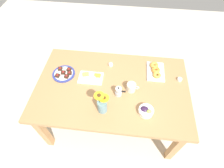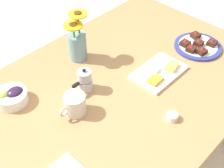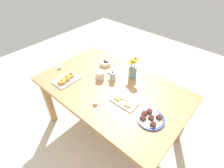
{
  "view_description": "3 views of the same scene",
  "coord_description": "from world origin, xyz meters",
  "px_view_note": "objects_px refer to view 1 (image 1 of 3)",
  "views": [
    {
      "loc": [
        0.13,
        -1.08,
        2.2
      ],
      "look_at": [
        0.0,
        0.0,
        0.78
      ],
      "focal_mm": 28.0,
      "sensor_mm": 36.0,
      "label": 1
    },
    {
      "loc": [
        0.73,
        0.69,
        1.73
      ],
      "look_at": [
        0.0,
        0.0,
        0.78
      ],
      "focal_mm": 50.0,
      "sensor_mm": 36.0,
      "label": 2
    },
    {
      "loc": [
        -0.94,
        1.06,
        1.97
      ],
      "look_at": [
        0.0,
        0.0,
        0.78
      ],
      "focal_mm": 28.0,
      "sensor_mm": 36.0,
      "label": 3
    }
  ],
  "objects_px": {
    "dessert_plate": "(64,74)",
    "jam_cup_berry": "(111,65)",
    "coffee_mug": "(131,87)",
    "cheese_platter": "(91,77)",
    "moka_pot": "(119,92)",
    "dining_table": "(112,91)",
    "jam_cup_honey": "(180,79)",
    "croissant_platter": "(155,70)",
    "flower_vase": "(102,105)",
    "grape_bowl": "(146,111)"
  },
  "relations": [
    {
      "from": "grape_bowl",
      "to": "flower_vase",
      "type": "height_order",
      "value": "flower_vase"
    },
    {
      "from": "dining_table",
      "to": "moka_pot",
      "type": "distance_m",
      "value": 0.18
    },
    {
      "from": "croissant_platter",
      "to": "dessert_plate",
      "type": "relative_size",
      "value": 1.14
    },
    {
      "from": "grape_bowl",
      "to": "cheese_platter",
      "type": "height_order",
      "value": "grape_bowl"
    },
    {
      "from": "croissant_platter",
      "to": "jam_cup_berry",
      "type": "distance_m",
      "value": 0.5
    },
    {
      "from": "jam_cup_honey",
      "to": "cheese_platter",
      "type": "bearing_deg",
      "value": -175.26
    },
    {
      "from": "dining_table",
      "to": "jam_cup_honey",
      "type": "height_order",
      "value": "jam_cup_honey"
    },
    {
      "from": "cheese_platter",
      "to": "jam_cup_berry",
      "type": "height_order",
      "value": "cheese_platter"
    },
    {
      "from": "dessert_plate",
      "to": "croissant_platter",
      "type": "bearing_deg",
      "value": 8.76
    },
    {
      "from": "cheese_platter",
      "to": "moka_pot",
      "type": "bearing_deg",
      "value": -29.71
    },
    {
      "from": "jam_cup_honey",
      "to": "dessert_plate",
      "type": "xyz_separation_m",
      "value": [
        -1.26,
        -0.06,
        -0.0
      ]
    },
    {
      "from": "grape_bowl",
      "to": "jam_cup_honey",
      "type": "height_order",
      "value": "grape_bowl"
    },
    {
      "from": "croissant_platter",
      "to": "moka_pot",
      "type": "height_order",
      "value": "moka_pot"
    },
    {
      "from": "dining_table",
      "to": "flower_vase",
      "type": "xyz_separation_m",
      "value": [
        -0.06,
        -0.29,
        0.17
      ]
    },
    {
      "from": "cheese_platter",
      "to": "croissant_platter",
      "type": "xyz_separation_m",
      "value": [
        0.69,
        0.17,
        0.01
      ]
    },
    {
      "from": "flower_vase",
      "to": "grape_bowl",
      "type": "bearing_deg",
      "value": 2.82
    },
    {
      "from": "dessert_plate",
      "to": "flower_vase",
      "type": "relative_size",
      "value": 0.98
    },
    {
      "from": "jam_cup_berry",
      "to": "cheese_platter",
      "type": "bearing_deg",
      "value": -132.42
    },
    {
      "from": "jam_cup_berry",
      "to": "flower_vase",
      "type": "relative_size",
      "value": 0.19
    },
    {
      "from": "jam_cup_honey",
      "to": "flower_vase",
      "type": "bearing_deg",
      "value": -149.51
    },
    {
      "from": "coffee_mug",
      "to": "croissant_platter",
      "type": "xyz_separation_m",
      "value": [
        0.26,
        0.28,
        -0.03
      ]
    },
    {
      "from": "croissant_platter",
      "to": "jam_cup_honey",
      "type": "bearing_deg",
      "value": -20.48
    },
    {
      "from": "croissant_platter",
      "to": "jam_cup_honey",
      "type": "height_order",
      "value": "croissant_platter"
    },
    {
      "from": "dining_table",
      "to": "moka_pot",
      "type": "bearing_deg",
      "value": -51.42
    },
    {
      "from": "coffee_mug",
      "to": "jam_cup_berry",
      "type": "relative_size",
      "value": 2.64
    },
    {
      "from": "jam_cup_honey",
      "to": "dessert_plate",
      "type": "distance_m",
      "value": 1.26
    },
    {
      "from": "cheese_platter",
      "to": "jam_cup_berry",
      "type": "xyz_separation_m",
      "value": [
        0.19,
        0.21,
        0.0
      ]
    },
    {
      "from": "jam_cup_berry",
      "to": "moka_pot",
      "type": "xyz_separation_m",
      "value": [
        0.12,
        -0.39,
        0.03
      ]
    },
    {
      "from": "coffee_mug",
      "to": "dessert_plate",
      "type": "height_order",
      "value": "coffee_mug"
    },
    {
      "from": "grape_bowl",
      "to": "jam_cup_berry",
      "type": "relative_size",
      "value": 2.92
    },
    {
      "from": "dining_table",
      "to": "jam_cup_honey",
      "type": "relative_size",
      "value": 33.33
    },
    {
      "from": "grape_bowl",
      "to": "croissant_platter",
      "type": "xyz_separation_m",
      "value": [
        0.11,
        0.53,
        -0.01
      ]
    },
    {
      "from": "jam_cup_berry",
      "to": "moka_pot",
      "type": "distance_m",
      "value": 0.41
    },
    {
      "from": "grape_bowl",
      "to": "dessert_plate",
      "type": "height_order",
      "value": "grape_bowl"
    },
    {
      "from": "dining_table",
      "to": "jam_cup_berry",
      "type": "height_order",
      "value": "jam_cup_berry"
    },
    {
      "from": "coffee_mug",
      "to": "dessert_plate",
      "type": "distance_m",
      "value": 0.76
    },
    {
      "from": "jam_cup_honey",
      "to": "flower_vase",
      "type": "xyz_separation_m",
      "value": [
        -0.77,
        -0.45,
        0.07
      ]
    },
    {
      "from": "flower_vase",
      "to": "moka_pot",
      "type": "relative_size",
      "value": 2.11
    },
    {
      "from": "dining_table",
      "to": "flower_vase",
      "type": "height_order",
      "value": "flower_vase"
    },
    {
      "from": "dining_table",
      "to": "coffee_mug",
      "type": "bearing_deg",
      "value": -6.65
    },
    {
      "from": "dining_table",
      "to": "coffee_mug",
      "type": "relative_size",
      "value": 12.62
    },
    {
      "from": "cheese_platter",
      "to": "moka_pot",
      "type": "relative_size",
      "value": 2.18
    },
    {
      "from": "cheese_platter",
      "to": "dessert_plate",
      "type": "height_order",
      "value": "dessert_plate"
    },
    {
      "from": "coffee_mug",
      "to": "croissant_platter",
      "type": "bearing_deg",
      "value": 47.88
    },
    {
      "from": "croissant_platter",
      "to": "dessert_plate",
      "type": "distance_m",
      "value": 1.01
    },
    {
      "from": "coffee_mug",
      "to": "cheese_platter",
      "type": "height_order",
      "value": "coffee_mug"
    },
    {
      "from": "dessert_plate",
      "to": "jam_cup_berry",
      "type": "bearing_deg",
      "value": 20.88
    },
    {
      "from": "dining_table",
      "to": "jam_cup_berry",
      "type": "bearing_deg",
      "value": 99.23
    },
    {
      "from": "jam_cup_berry",
      "to": "flower_vase",
      "type": "xyz_separation_m",
      "value": [
        -0.01,
        -0.58,
        0.07
      ]
    },
    {
      "from": "dining_table",
      "to": "grape_bowl",
      "type": "bearing_deg",
      "value": -37.61
    }
  ]
}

